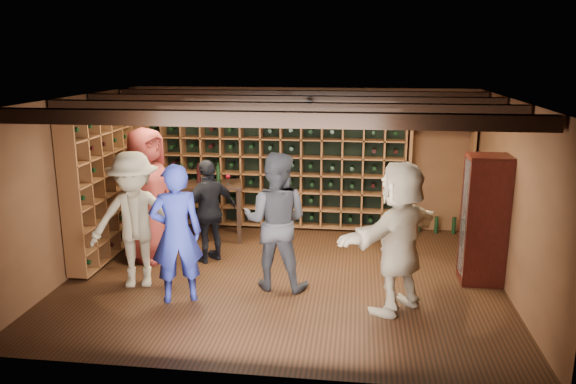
# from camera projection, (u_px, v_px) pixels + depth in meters

# --- Properties ---
(ground) EXTENTS (6.00, 6.00, 0.00)m
(ground) POSITION_uv_depth(u_px,v_px,m) (284.00, 277.00, 7.95)
(ground) COLOR black
(ground) RESTS_ON ground
(room_shell) EXTENTS (6.00, 6.00, 6.00)m
(room_shell) POSITION_uv_depth(u_px,v_px,m) (284.00, 105.00, 7.41)
(room_shell) COLOR brown
(room_shell) RESTS_ON ground
(wine_rack_back) EXTENTS (4.65, 0.30, 2.20)m
(wine_rack_back) POSITION_uv_depth(u_px,v_px,m) (272.00, 165.00, 9.97)
(wine_rack_back) COLOR brown
(wine_rack_back) RESTS_ON ground
(wine_rack_left) EXTENTS (0.30, 2.65, 2.20)m
(wine_rack_left) POSITION_uv_depth(u_px,v_px,m) (112.00, 180.00, 8.81)
(wine_rack_left) COLOR brown
(wine_rack_left) RESTS_ON ground
(crate_shelf) EXTENTS (1.20, 0.32, 2.07)m
(crate_shelf) POSITION_uv_depth(u_px,v_px,m) (442.00, 145.00, 9.51)
(crate_shelf) COLOR brown
(crate_shelf) RESTS_ON ground
(display_cabinet) EXTENTS (0.55, 0.50, 1.75)m
(display_cabinet) POSITION_uv_depth(u_px,v_px,m) (484.00, 222.00, 7.60)
(display_cabinet) COLOR #330D0A
(display_cabinet) RESTS_ON ground
(man_blue_shirt) EXTENTS (0.77, 0.65, 1.78)m
(man_blue_shirt) POSITION_uv_depth(u_px,v_px,m) (176.00, 234.00, 7.01)
(man_blue_shirt) COLOR navy
(man_blue_shirt) RESTS_ON ground
(man_grey_suit) EXTENTS (0.97, 0.79, 1.85)m
(man_grey_suit) POSITION_uv_depth(u_px,v_px,m) (276.00, 221.00, 7.42)
(man_grey_suit) COLOR black
(man_grey_suit) RESTS_ON ground
(guest_red_floral) EXTENTS (0.95, 1.16, 2.03)m
(guest_red_floral) POSITION_uv_depth(u_px,v_px,m) (148.00, 195.00, 8.41)
(guest_red_floral) COLOR maroon
(guest_red_floral) RESTS_ON ground
(guest_woman_black) EXTENTS (0.90, 0.93, 1.56)m
(guest_woman_black) POSITION_uv_depth(u_px,v_px,m) (209.00, 211.00, 8.41)
(guest_woman_black) COLOR black
(guest_woman_black) RESTS_ON ground
(guest_khaki) EXTENTS (1.32, 0.94, 1.84)m
(guest_khaki) POSITION_uv_depth(u_px,v_px,m) (135.00, 220.00, 7.47)
(guest_khaki) COLOR gray
(guest_khaki) RESTS_ON ground
(guest_beige) EXTENTS (1.55, 1.67, 1.87)m
(guest_beige) POSITION_uv_depth(u_px,v_px,m) (399.00, 237.00, 6.74)
(guest_beige) COLOR tan
(guest_beige) RESTS_ON ground
(tasting_table) EXTENTS (1.41, 0.93, 1.25)m
(tasting_table) POSITION_uv_depth(u_px,v_px,m) (202.00, 191.00, 9.35)
(tasting_table) COLOR black
(tasting_table) RESTS_ON ground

